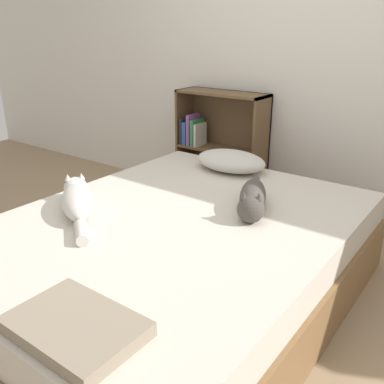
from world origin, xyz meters
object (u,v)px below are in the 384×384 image
object	(u,v)px
bed	(174,262)
bookshelf	(220,146)
pillow	(231,161)
cat_dark	(252,198)
cat_light	(77,200)

from	to	relation	value
bed	bookshelf	distance (m)	1.53
bookshelf	pillow	bearing A→B (deg)	-51.29
bed	bookshelf	size ratio (longest dim) A/B	2.28
cat_dark	bookshelf	size ratio (longest dim) A/B	0.65
pillow	cat_light	size ratio (longest dim) A/B	0.89
cat_light	cat_dark	distance (m)	0.91
bed	cat_dark	size ratio (longest dim) A/B	3.51
pillow	cat_dark	xyz separation A→B (m)	(0.44, -0.51, -0.00)
cat_light	pillow	bearing A→B (deg)	-67.93
bed	cat_dark	world-z (taller)	cat_dark
pillow	bookshelf	distance (m)	0.69
bed	pillow	bearing A→B (deg)	102.49
cat_light	bookshelf	world-z (taller)	bookshelf
cat_light	cat_dark	xyz separation A→B (m)	(0.73, 0.55, 0.00)
pillow	cat_dark	distance (m)	0.67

